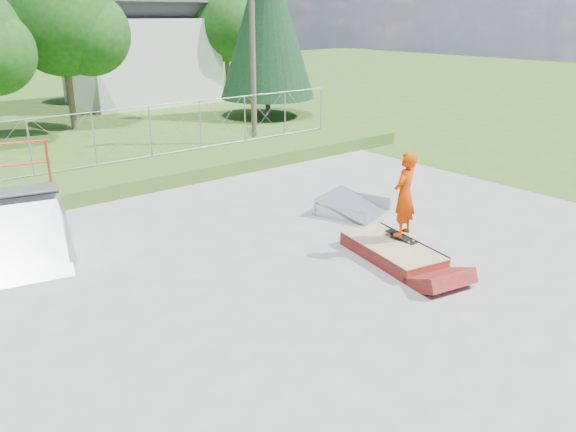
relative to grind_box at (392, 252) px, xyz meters
The scene contains 14 objects.
ground 2.77m from the grind_box, behind, with size 120.00×120.00×0.00m, color #325E1A.
concrete_pad 2.77m from the grind_box, behind, with size 20.00×16.00×0.04m, color gray.
grass_berm 9.86m from the grind_box, 106.31° to the left, with size 24.00×3.00×0.50m, color #325E1A.
grind_box is the anchor object (origin of this frame).
flat_bank_ramp 3.11m from the grind_box, 61.19° to the left, with size 1.58×1.69×0.49m, color #ACAEB4, non-canonical shape.
skateboard 0.45m from the grind_box, ahead, with size 0.22×0.80×0.02m, color black.
skater 1.26m from the grind_box, ahead, with size 0.70×0.46×1.93m, color #CA3803.
chain_link_fence 10.89m from the grind_box, 104.82° to the left, with size 20.00×0.06×1.80m, color #9A9EA2, non-canonical shape.
gable_house 26.95m from the grind_box, 76.50° to the left, with size 8.40×6.08×8.94m.
utility_pole 13.42m from the grind_box, 68.41° to the left, with size 0.24×0.24×8.00m, color brown.
tree_center 20.31m from the grind_box, 89.95° to the left, with size 5.44×5.12×7.60m.
tree_right_far 26.77m from the grind_box, 64.20° to the left, with size 5.10×4.80×7.12m.
tree_back_mid 28.14m from the grind_box, 84.98° to the left, with size 4.08×3.84×5.70m.
conifer_tree 19.91m from the grind_box, 61.44° to the left, with size 5.04×5.04×9.10m.
Camera 1 is at (-6.43, -7.60, 5.29)m, focal length 35.00 mm.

